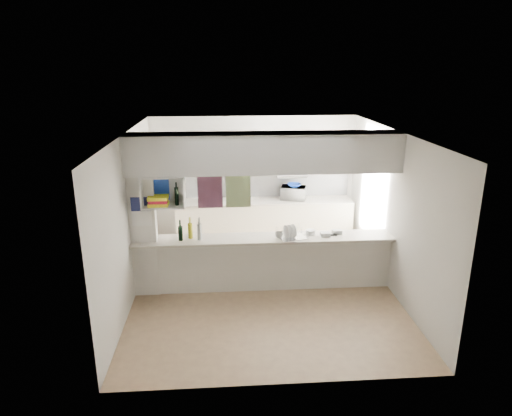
{
  "coord_description": "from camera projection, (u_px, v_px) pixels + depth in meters",
  "views": [
    {
      "loc": [
        -0.63,
        -6.85,
        3.58
      ],
      "look_at": [
        -0.09,
        0.5,
        1.26
      ],
      "focal_mm": 32.0,
      "sensor_mm": 36.0,
      "label": 1
    }
  ],
  "objects": [
    {
      "name": "plastic_tubs",
      "position": [
        322.0,
        233.0,
        7.45
      ],
      "size": [
        0.59,
        0.23,
        0.08
      ],
      "color": "silver",
      "rests_on": "breakfast_bar"
    },
    {
      "name": "ceiling",
      "position": [
        265.0,
        133.0,
        6.85
      ],
      "size": [
        4.8,
        4.8,
        0.0
      ],
      "primitive_type": "plane",
      "color": "white",
      "rests_on": "wall_back"
    },
    {
      "name": "wall_right",
      "position": [
        393.0,
        212.0,
        7.39
      ],
      "size": [
        0.0,
        4.8,
        4.8
      ],
      "primitive_type": "plane",
      "rotation": [
        1.57,
        0.0,
        -1.57
      ],
      "color": "silver",
      "rests_on": "floor"
    },
    {
      "name": "kitchen_run",
      "position": [
        262.0,
        204.0,
        9.43
      ],
      "size": [
        3.6,
        0.63,
        2.24
      ],
      "color": "beige",
      "rests_on": "floor"
    },
    {
      "name": "bowl",
      "position": [
        294.0,
        185.0,
        9.3
      ],
      "size": [
        0.28,
        0.28,
        0.07
      ],
      "primitive_type": "imported",
      "color": "navy",
      "rests_on": "microwave"
    },
    {
      "name": "wine_bottles",
      "position": [
        190.0,
        231.0,
        7.23
      ],
      "size": [
        0.37,
        0.15,
        0.37
      ],
      "color": "black",
      "rests_on": "breakfast_bar"
    },
    {
      "name": "wall_left",
      "position": [
        130.0,
        218.0,
        7.1
      ],
      "size": [
        0.0,
        4.8,
        4.8
      ],
      "primitive_type": "plane",
      "rotation": [
        1.57,
        0.0,
        1.57
      ],
      "color": "silver",
      "rests_on": "floor"
    },
    {
      "name": "utensil_jar",
      "position": [
        236.0,
        197.0,
        9.36
      ],
      "size": [
        0.09,
        0.09,
        0.13
      ],
      "primitive_type": "cylinder",
      "color": "black",
      "rests_on": "bench_top"
    },
    {
      "name": "dish_rack",
      "position": [
        292.0,
        232.0,
        7.31
      ],
      "size": [
        0.52,
        0.45,
        0.23
      ],
      "rotation": [
        0.0,
        0.0,
        0.33
      ],
      "color": "silver",
      "rests_on": "breakfast_bar"
    },
    {
      "name": "wall_back",
      "position": [
        254.0,
        179.0,
        9.53
      ],
      "size": [
        4.2,
        0.0,
        4.2
      ],
      "primitive_type": "plane",
      "rotation": [
        1.57,
        0.0,
        0.0
      ],
      "color": "silver",
      "rests_on": "floor"
    },
    {
      "name": "cubby_shelf",
      "position": [
        162.0,
        193.0,
        6.95
      ],
      "size": [
        0.65,
        0.35,
        0.5
      ],
      "color": "white",
      "rests_on": "bulkhead"
    },
    {
      "name": "knife_block",
      "position": [
        247.0,
        194.0,
        9.39
      ],
      "size": [
        0.12,
        0.11,
        0.22
      ],
      "primitive_type": "cube",
      "rotation": [
        0.0,
        0.0,
        0.18
      ],
      "color": "#56331D",
      "rests_on": "bench_top"
    },
    {
      "name": "cup",
      "position": [
        279.0,
        235.0,
        7.29
      ],
      "size": [
        0.14,
        0.14,
        0.1
      ],
      "primitive_type": "imported",
      "rotation": [
        0.0,
        0.0,
        0.18
      ],
      "color": "white",
      "rests_on": "dish_rack"
    },
    {
      "name": "floor",
      "position": [
        264.0,
        288.0,
        7.63
      ],
      "size": [
        4.8,
        4.8,
        0.0
      ],
      "primitive_type": "plane",
      "color": "#916F54",
      "rests_on": "ground"
    },
    {
      "name": "servery_partition",
      "position": [
        253.0,
        193.0,
        7.12
      ],
      "size": [
        4.2,
        0.5,
        2.6
      ],
      "color": "silver",
      "rests_on": "floor"
    },
    {
      "name": "microwave",
      "position": [
        293.0,
        193.0,
        9.37
      ],
      "size": [
        0.57,
        0.45,
        0.28
      ],
      "primitive_type": "imported",
      "rotation": [
        0.0,
        0.0,
        2.88
      ],
      "color": "white",
      "rests_on": "bench_top"
    }
  ]
}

